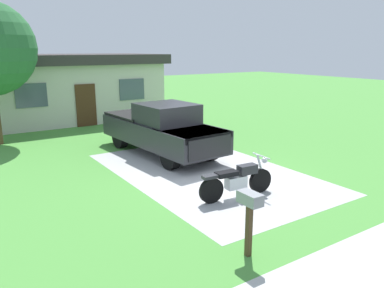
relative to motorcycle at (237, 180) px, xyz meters
The scene contains 6 objects.
ground_plane 2.23m from the motorcycle, 75.71° to the left, with size 80.00×80.00×0.00m, color #4E983E.
driveway_pad 2.23m from the motorcycle, 75.71° to the left, with size 4.89×7.89×0.01m, color #B6B6B6.
motorcycle is the anchor object (origin of this frame).
pickup_truck 4.98m from the motorcycle, 84.72° to the left, with size 2.37×5.74×1.90m.
mailbox 2.96m from the motorcycle, 125.95° to the right, with size 0.26×0.48×1.26m.
neighbor_house 14.12m from the motorcycle, 90.51° to the left, with size 9.60×5.60×3.50m.
Camera 1 is at (-6.69, -9.28, 3.78)m, focal length 35.70 mm.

